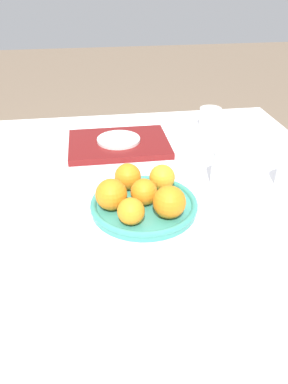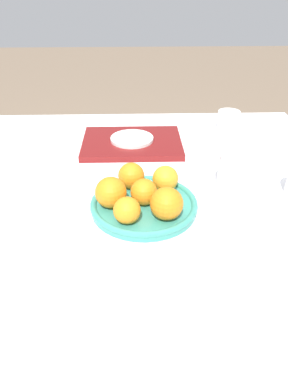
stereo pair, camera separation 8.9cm
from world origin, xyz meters
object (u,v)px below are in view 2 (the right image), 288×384
(orange_5, at_px, (111,192))
(orange_1, at_px, (127,210))
(serving_tray, at_px, (132,143))
(orange_2, at_px, (131,176))
(orange_4, at_px, (165,178))
(water_glass, at_px, (233,173))
(side_plate, at_px, (132,139))
(orange_0, at_px, (144,192))
(orange_3, at_px, (167,204))
(fruit_platter, at_px, (144,205))
(cup_1, at_px, (228,121))

(orange_5, bearing_deg, orange_1, -59.75)
(serving_tray, bearing_deg, orange_2, -90.39)
(orange_2, xyz_separation_m, orange_5, (-0.05, -0.09, 0.00))
(orange_4, bearing_deg, water_glass, 8.39)
(serving_tray, xyz_separation_m, side_plate, (0.00, 0.00, 0.02))
(orange_4, bearing_deg, orange_0, -132.02)
(orange_4, height_order, orange_5, orange_5)
(orange_3, bearing_deg, water_glass, 38.70)
(orange_3, height_order, orange_4, orange_3)
(orange_3, xyz_separation_m, orange_4, (0.01, 0.12, -0.01))
(orange_1, xyz_separation_m, side_plate, (0.01, 0.45, -0.02))
(water_glass, bearing_deg, orange_4, -171.61)
(water_glass, bearing_deg, orange_5, -162.80)
(fruit_platter, height_order, orange_3, orange_3)
(fruit_platter, height_order, orange_5, orange_5)
(side_plate, bearing_deg, cup_1, 18.88)
(orange_0, xyz_separation_m, orange_2, (-0.03, 0.08, 0.00))
(orange_1, relative_size, orange_3, 0.82)
(orange_1, height_order, orange_2, orange_2)
(orange_0, height_order, orange_4, orange_4)
(serving_tray, height_order, cup_1, cup_1)
(orange_0, xyz_separation_m, orange_4, (0.06, 0.06, 0.00))
(cup_1, bearing_deg, orange_2, -129.93)
(orange_2, relative_size, orange_3, 0.89)
(orange_0, distance_m, water_glass, 0.25)
(orange_5, distance_m, cup_1, 0.63)
(cup_1, bearing_deg, serving_tray, -161.12)
(side_plate, xyz_separation_m, cup_1, (0.34, 0.12, 0.01))
(orange_1, bearing_deg, orange_4, 54.83)
(side_plate, bearing_deg, orange_2, -90.39)
(orange_3, bearing_deg, orange_5, 157.84)
(orange_4, bearing_deg, fruit_platter, -131.84)
(orange_1, height_order, water_glass, water_glass)
(orange_4, xyz_separation_m, serving_tray, (-0.08, 0.31, -0.04))
(orange_0, bearing_deg, orange_2, 111.14)
(orange_3, bearing_deg, cup_1, 64.27)
(orange_1, bearing_deg, cup_1, 57.85)
(fruit_platter, distance_m, orange_3, 0.09)
(orange_2, bearing_deg, serving_tray, 89.61)
(orange_1, distance_m, side_plate, 0.45)
(orange_3, relative_size, orange_5, 1.01)
(orange_0, distance_m, side_plate, 0.37)
(orange_3, bearing_deg, orange_0, 129.33)
(orange_2, xyz_separation_m, cup_1, (0.34, 0.41, -0.02))
(orange_2, height_order, orange_5, orange_5)
(water_glass, height_order, cup_1, water_glass)
(fruit_platter, xyz_separation_m, orange_4, (0.06, 0.06, 0.04))
(serving_tray, bearing_deg, water_glass, -47.06)
(orange_5, xyz_separation_m, water_glass, (0.31, 0.10, -0.01))
(orange_3, relative_size, side_plate, 0.54)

